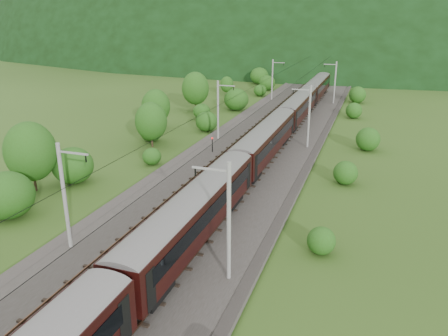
% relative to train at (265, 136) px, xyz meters
% --- Properties ---
extents(ground, '(600.00, 600.00, 0.00)m').
position_rel_train_xyz_m(ground, '(-2.40, -24.41, -3.37)').
color(ground, '#2D4816').
rests_on(ground, ground).
extents(railbed, '(14.00, 220.00, 0.30)m').
position_rel_train_xyz_m(railbed, '(-2.40, -14.41, -3.22)').
color(railbed, '#38332D').
rests_on(railbed, ground).
extents(track_left, '(2.40, 220.00, 0.27)m').
position_rel_train_xyz_m(track_left, '(-4.80, -14.41, -3.00)').
color(track_left, '#523523').
rests_on(track_left, railbed).
extents(track_right, '(2.40, 220.00, 0.27)m').
position_rel_train_xyz_m(track_right, '(0.00, -14.41, -3.00)').
color(track_right, '#523523').
rests_on(track_right, railbed).
extents(catenary_left, '(2.54, 192.28, 8.00)m').
position_rel_train_xyz_m(catenary_left, '(-8.52, 7.59, 1.13)').
color(catenary_left, gray).
rests_on(catenary_left, railbed).
extents(catenary_right, '(2.54, 192.28, 8.00)m').
position_rel_train_xyz_m(catenary_right, '(3.72, 7.59, 1.13)').
color(catenary_right, gray).
rests_on(catenary_right, railbed).
extents(overhead_wires, '(4.83, 198.00, 0.03)m').
position_rel_train_xyz_m(overhead_wires, '(-2.40, -14.41, 3.73)').
color(overhead_wires, black).
rests_on(overhead_wires, ground).
extents(mountain_main, '(504.00, 360.00, 244.00)m').
position_rel_train_xyz_m(mountain_main, '(-2.40, 235.59, -3.37)').
color(mountain_main, black).
rests_on(mountain_main, ground).
extents(mountain_ridge, '(336.00, 280.00, 132.00)m').
position_rel_train_xyz_m(mountain_ridge, '(-122.40, 275.59, -3.37)').
color(mountain_ridge, black).
rests_on(mountain_ridge, ground).
extents(train, '(2.82, 155.08, 4.90)m').
position_rel_train_xyz_m(train, '(0.00, 0.00, 0.00)').
color(train, black).
rests_on(train, ground).
extents(hazard_post_near, '(0.14, 0.14, 1.30)m').
position_rel_train_xyz_m(hazard_post_near, '(-2.42, 3.21, -2.42)').
color(hazard_post_near, red).
rests_on(hazard_post_near, railbed).
extents(hazard_post_far, '(0.17, 0.17, 1.58)m').
position_rel_train_xyz_m(hazard_post_far, '(-2.30, 18.60, -2.28)').
color(hazard_post_far, red).
rests_on(hazard_post_far, railbed).
extents(signal, '(0.21, 0.21, 1.87)m').
position_rel_train_xyz_m(signal, '(-7.13, 1.42, -1.98)').
color(signal, black).
rests_on(signal, railbed).
extents(vegetation_left, '(13.17, 150.36, 7.06)m').
position_rel_train_xyz_m(vegetation_left, '(-16.87, -1.72, -0.72)').
color(vegetation_left, '#275416').
rests_on(vegetation_left, ground).
extents(vegetation_right, '(7.10, 108.87, 3.23)m').
position_rel_train_xyz_m(vegetation_right, '(8.56, -8.61, -2.01)').
color(vegetation_right, '#275416').
rests_on(vegetation_right, ground).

